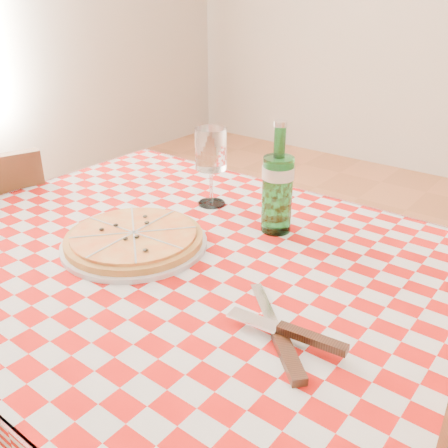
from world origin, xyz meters
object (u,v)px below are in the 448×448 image
Objects in this scene: dining_table at (213,309)px; wine_glass at (211,167)px; pizza_plate at (134,238)px; water_bottle at (278,178)px.

wine_glass is (-0.19, 0.23, 0.19)m from dining_table.
pizza_plate is 1.58× the size of wine_glass.
wine_glass is at bearing 92.92° from pizza_plate.
pizza_plate is (-0.18, -0.04, 0.12)m from dining_table.
water_bottle is at bearing -7.23° from wine_glass.
dining_table is 0.22m from pizza_plate.
water_bottle is (0.01, 0.20, 0.22)m from dining_table.
wine_glass is at bearing 129.80° from dining_table.
pizza_plate reaches higher than dining_table.
dining_table is 0.36m from wine_glass.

